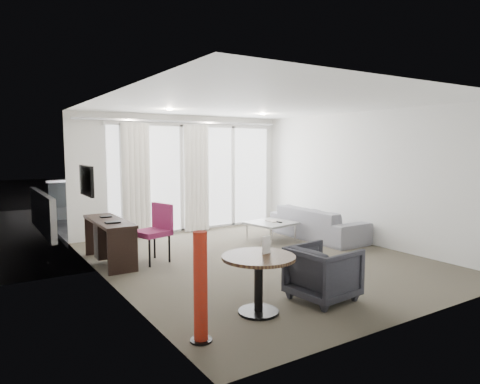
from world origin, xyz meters
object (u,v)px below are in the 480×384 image
rattan_chair_a (189,206)px  coffee_table (271,231)px  desk_chair (152,234)px  red_lamp (201,287)px  tub_armchair (323,273)px  rattan_chair_b (204,199)px  desk (109,242)px  sofa (318,223)px  round_table (258,285)px

rattan_chair_a → coffee_table: bearing=-83.7°
desk_chair → red_lamp: bearing=-118.0°
tub_armchair → rattan_chair_a: rattan_chair_a is taller
coffee_table → rattan_chair_a: bearing=102.2°
red_lamp → rattan_chair_b: (3.65, 6.88, -0.09)m
desk → red_lamp: 3.36m
desk_chair → sofa: size_ratio=0.44×
coffee_table → red_lamp: bearing=-135.0°
desk_chair → rattan_chair_b: desk_chair is taller
sofa → rattan_chair_a: size_ratio=2.53×
rattan_chair_b → desk_chair: bearing=-117.6°
coffee_table → desk: bearing=178.9°
round_table → red_lamp: 0.96m
coffee_table → rattan_chair_a: (-0.57, 2.65, 0.24)m
red_lamp → rattan_chair_a: 6.54m
red_lamp → coffee_table: red_lamp is taller
red_lamp → rattan_chair_a: red_lamp is taller
red_lamp → rattan_chair_b: 7.80m
desk → red_lamp: bearing=-90.8°
rattan_chair_b → sofa: bearing=-71.1°
desk → tub_armchair: 3.61m
tub_armchair → desk: bearing=23.8°
desk → tub_armchair: bearing=-60.5°
desk_chair → tub_armchair: desk_chair is taller
coffee_table → sofa: size_ratio=0.38×
desk_chair → rattan_chair_a: bearing=38.8°
desk_chair → coffee_table: 2.68m
desk_chair → rattan_chair_a: 3.60m
red_lamp → coffee_table: bearing=45.0°
desk → coffee_table: size_ratio=1.80×
desk_chair → round_table: size_ratio=1.15×
coffee_table → sofa: sofa is taller
round_table → rattan_chair_b: size_ratio=0.93×
desk → sofa: size_ratio=0.69×
rattan_chair_b → round_table: bearing=-102.6°
rattan_chair_a → red_lamp: bearing=-120.5°
red_lamp → desk_chair: bearing=77.9°
round_table → tub_armchair: size_ratio=1.13×
desk → round_table: bearing=-74.7°
desk → desk_chair: 0.71m
desk → rattan_chair_b: (3.61, 3.53, 0.10)m
desk → rattan_chair_a: 3.72m
round_table → sofa: (3.37, 2.67, -0.02)m
tub_armchair → sofa: (2.44, 2.74, -0.02)m
round_table → red_lamp: (-0.89, -0.29, 0.21)m
rattan_chair_a → rattan_chair_b: size_ratio=0.95×
red_lamp → sofa: (4.26, 2.96, -0.23)m
desk → tub_armchair: (1.78, -3.14, -0.02)m
round_table → desk_chair: bearing=95.1°
coffee_table → round_table: bearing=-128.7°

